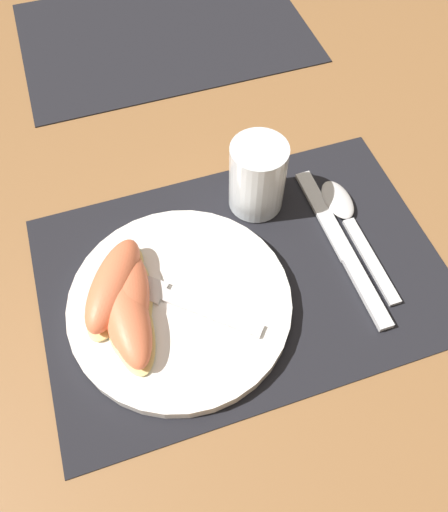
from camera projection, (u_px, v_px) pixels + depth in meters
The scene contains 11 objects.
ground_plane at pixel (243, 275), 0.57m from camera, with size 3.00×3.00×0.00m, color olive.
placemat at pixel (243, 274), 0.57m from camera, with size 0.45×0.31×0.00m.
placemat_far at pixel (165, 32), 0.81m from camera, with size 0.45×0.31×0.00m.
plate at pixel (180, 304), 0.54m from camera, with size 0.24×0.24×0.02m.
juice_glass at pixel (257, 180), 0.59m from camera, with size 0.07×0.07×0.09m.
knife at pixel (343, 248), 0.58m from camera, with size 0.02×0.23×0.01m.
spoon at pixel (346, 215), 0.60m from camera, with size 0.03×0.18×0.01m.
fork at pixel (170, 297), 0.53m from camera, with size 0.15×0.13×0.00m.
citrus_wedge_0 at pixel (114, 286), 0.52m from camera, with size 0.10×0.12×0.04m.
citrus_wedge_1 at pixel (128, 301), 0.52m from camera, with size 0.08×0.13×0.03m.
citrus_wedge_2 at pixel (127, 313), 0.51m from camera, with size 0.05×0.13×0.03m.
Camera 1 is at (-0.11, -0.26, 0.50)m, focal length 35.00 mm.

